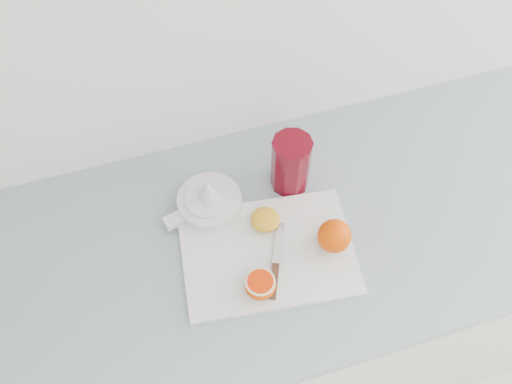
% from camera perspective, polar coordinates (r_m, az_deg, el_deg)
% --- Properties ---
extents(counter, '(2.36, 0.64, 0.89)m').
position_cam_1_polar(counter, '(1.66, -0.38, -12.03)').
color(counter, silver).
rests_on(counter, ground).
extents(cutting_board, '(0.40, 0.31, 0.01)m').
position_cam_1_polar(cutting_board, '(1.24, 1.20, -6.08)').
color(cutting_board, silver).
rests_on(cutting_board, counter).
extents(whole_orange, '(0.07, 0.07, 0.07)m').
position_cam_1_polar(whole_orange, '(1.22, 7.84, -4.37)').
color(whole_orange, '#EA3D00').
rests_on(whole_orange, cutting_board).
extents(half_orange, '(0.06, 0.06, 0.04)m').
position_cam_1_polar(half_orange, '(1.18, 0.43, -9.29)').
color(half_orange, '#EA3D00').
rests_on(half_orange, cutting_board).
extents(squeezed_shell, '(0.07, 0.07, 0.03)m').
position_cam_1_polar(squeezed_shell, '(1.26, 0.92, -2.76)').
color(squeezed_shell, '#C98F19').
rests_on(squeezed_shell, cutting_board).
extents(paring_knife, '(0.09, 0.17, 0.01)m').
position_cam_1_polar(paring_knife, '(1.20, 1.89, -8.22)').
color(paring_knife, '#402519').
rests_on(paring_knife, cutting_board).
extents(citrus_juicer, '(0.19, 0.15, 0.10)m').
position_cam_1_polar(citrus_juicer, '(1.28, -4.75, -0.90)').
color(citrus_juicer, white).
rests_on(citrus_juicer, counter).
extents(red_tumbler, '(0.09, 0.09, 0.15)m').
position_cam_1_polar(red_tumbler, '(1.29, 3.50, 2.69)').
color(red_tumbler, '#5C030F').
rests_on(red_tumbler, counter).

